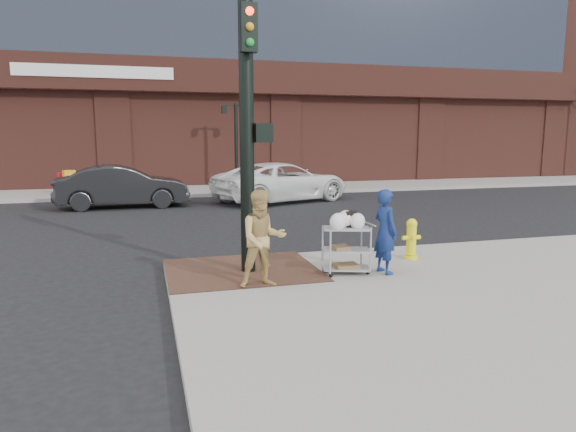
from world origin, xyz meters
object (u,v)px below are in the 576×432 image
object	(u,v)px
pedestrian_tan	(263,239)
minivan_white	(282,182)
lamp_post	(236,136)
sedan_dark	(123,187)
utility_cart	(346,246)
fire_hydrant	(411,238)
woman_blue	(385,231)
traffic_signal_pole	(248,126)

from	to	relation	value
pedestrian_tan	minivan_white	bearing A→B (deg)	72.83
lamp_post	sedan_dark	distance (m)	6.98
utility_cart	fire_hydrant	distance (m)	1.85
minivan_white	pedestrian_tan	bearing A→B (deg)	142.11
pedestrian_tan	fire_hydrant	distance (m)	3.56
sedan_dark	woman_blue	bearing A→B (deg)	-158.68
woman_blue	minivan_white	distance (m)	11.71
traffic_signal_pole	sedan_dark	xyz separation A→B (m)	(-2.59, 10.79, -2.05)
lamp_post	woman_blue	xyz separation A→B (m)	(-0.11, -16.00, -1.69)
woman_blue	sedan_dark	bearing A→B (deg)	12.54
pedestrian_tan	fire_hydrant	xyz separation A→B (m)	(3.36, 1.09, -0.39)
sedan_dark	minivan_white	xyz separation A→B (m)	(6.16, 0.08, 0.01)
lamp_post	woman_blue	world-z (taller)	lamp_post
sedan_dark	minivan_white	bearing A→B (deg)	-91.09
minivan_white	utility_cart	bearing A→B (deg)	149.36
pedestrian_tan	fire_hydrant	size ratio (longest dim) A/B	1.95
fire_hydrant	traffic_signal_pole	bearing A→B (deg)	-178.58
sedan_dark	traffic_signal_pole	bearing A→B (deg)	-168.37
lamp_post	pedestrian_tan	world-z (taller)	lamp_post
lamp_post	utility_cart	distance (m)	15.98
lamp_post	woman_blue	bearing A→B (deg)	-90.41
traffic_signal_pole	utility_cart	bearing A→B (deg)	-20.29
minivan_white	fire_hydrant	world-z (taller)	minivan_white
traffic_signal_pole	lamp_post	bearing A→B (deg)	80.76
traffic_signal_pole	pedestrian_tan	bearing A→B (deg)	-88.88
utility_cart	lamp_post	bearing A→B (deg)	87.09
minivan_white	fire_hydrant	xyz separation A→B (m)	(-0.19, -10.79, -0.22)
traffic_signal_pole	fire_hydrant	xyz separation A→B (m)	(3.38, 0.08, -2.25)
pedestrian_tan	sedan_dark	xyz separation A→B (m)	(-2.61, 11.80, -0.18)
pedestrian_tan	fire_hydrant	world-z (taller)	pedestrian_tan
lamp_post	minivan_white	bearing A→B (deg)	-75.90
lamp_post	traffic_signal_pole	size ratio (longest dim) A/B	0.80
woman_blue	pedestrian_tan	xyz separation A→B (m)	(-2.34, -0.24, 0.04)
woman_blue	lamp_post	bearing A→B (deg)	-11.06
traffic_signal_pole	utility_cart	world-z (taller)	traffic_signal_pole
traffic_signal_pole	pedestrian_tan	xyz separation A→B (m)	(0.02, -1.01, -1.87)
traffic_signal_pole	woman_blue	size ratio (longest dim) A/B	3.22
sedan_dark	utility_cart	size ratio (longest dim) A/B	4.12
utility_cart	traffic_signal_pole	bearing A→B (deg)	159.71
traffic_signal_pole	sedan_dark	world-z (taller)	traffic_signal_pole
sedan_dark	fire_hydrant	bearing A→B (deg)	-152.71
traffic_signal_pole	pedestrian_tan	distance (m)	2.12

